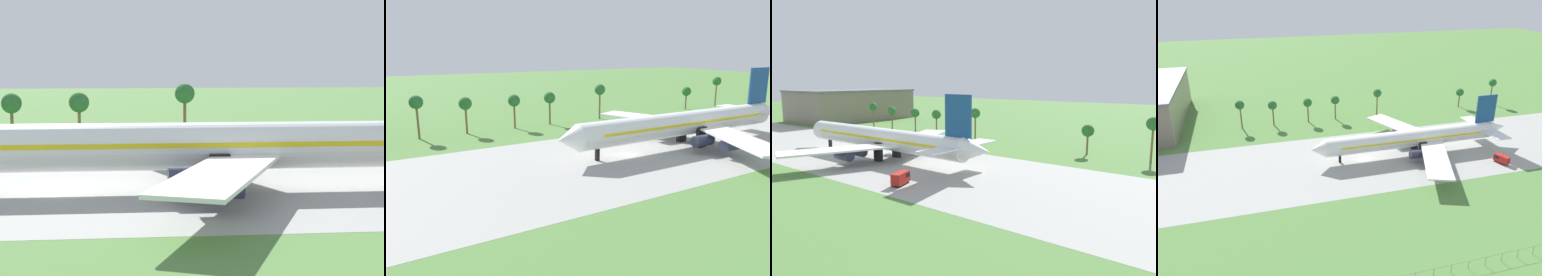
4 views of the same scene
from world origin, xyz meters
TOP-DOWN VIEW (x-y plane):
  - ground_plane at (0.00, 0.00)m, footprint 600.00×600.00m
  - taxiway_strip at (0.00, 0.00)m, footprint 320.00×44.00m
  - jet_airliner at (18.15, -0.15)m, footprint 71.71×57.35m
  - palm_tree_row at (11.59, 40.54)m, footprint 119.27×3.60m

SIDE VIEW (x-z plane):
  - ground_plane at x=0.00m, z-range 0.00..0.00m
  - taxiway_strip at x=0.00m, z-range 0.00..0.02m
  - jet_airliner at x=18.15m, z-range -3.65..14.71m
  - palm_tree_row at x=11.59m, z-range 2.63..14.76m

